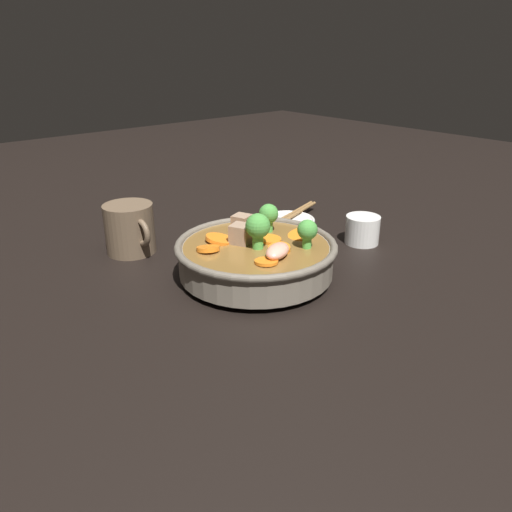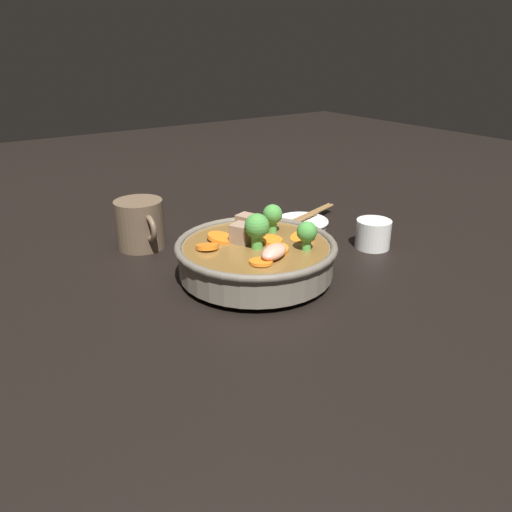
{
  "view_description": "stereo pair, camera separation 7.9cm",
  "coord_description": "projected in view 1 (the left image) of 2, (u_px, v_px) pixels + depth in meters",
  "views": [
    {
      "loc": [
        0.55,
        -0.48,
        0.35
      ],
      "look_at": [
        0.0,
        0.0,
        0.04
      ],
      "focal_mm": 35.0,
      "sensor_mm": 36.0,
      "label": 1
    },
    {
      "loc": [
        0.6,
        -0.41,
        0.35
      ],
      "look_at": [
        0.0,
        0.0,
        0.04
      ],
      "focal_mm": 35.0,
      "sensor_mm": 36.0,
      "label": 2
    }
  ],
  "objects": [
    {
      "name": "ground_plane",
      "position": [
        256.0,
        278.0,
        0.81
      ],
      "size": [
        3.0,
        3.0,
        0.0
      ],
      "primitive_type": "plane",
      "color": "black"
    },
    {
      "name": "stirfry_bowl",
      "position": [
        256.0,
        254.0,
        0.79
      ],
      "size": [
        0.26,
        0.26,
        0.11
      ],
      "color": "slate",
      "rests_on": "ground_plane"
    },
    {
      "name": "side_saucer",
      "position": [
        288.0,
        221.0,
        1.04
      ],
      "size": [
        0.11,
        0.11,
        0.01
      ],
      "color": "white",
      "rests_on": "ground_plane"
    },
    {
      "name": "tea_cup",
      "position": [
        362.0,
        229.0,
        0.94
      ],
      "size": [
        0.06,
        0.06,
        0.05
      ],
      "color": "white",
      "rests_on": "ground_plane"
    },
    {
      "name": "dark_mug",
      "position": [
        130.0,
        229.0,
        0.89
      ],
      "size": [
        0.11,
        0.09,
        0.09
      ],
      "color": "brown",
      "rests_on": "ground_plane"
    },
    {
      "name": "chopsticks_pair",
      "position": [
        288.0,
        217.0,
        1.03
      ],
      "size": [
        0.08,
        0.23,
        0.01
      ],
      "color": "olive",
      "rests_on": "side_saucer"
    }
  ]
}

